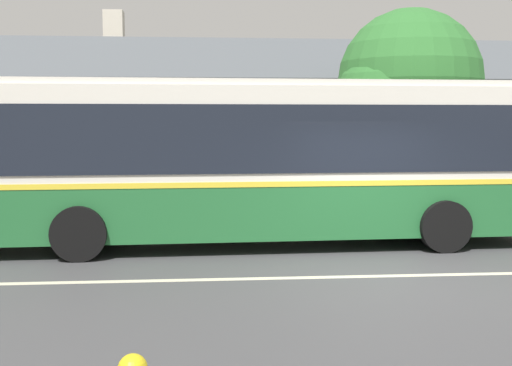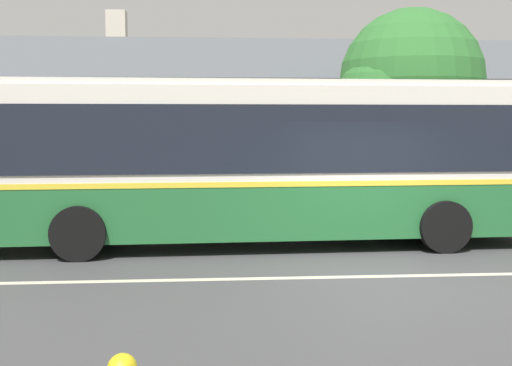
% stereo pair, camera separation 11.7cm
% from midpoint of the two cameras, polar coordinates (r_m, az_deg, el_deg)
% --- Properties ---
extents(ground_plane, '(300.00, 300.00, 0.00)m').
position_cam_midpoint_polar(ground_plane, '(10.71, 12.01, -8.12)').
color(ground_plane, '#424244').
extents(sidewalk_far, '(60.00, 3.00, 0.15)m').
position_cam_midpoint_polar(sidewalk_far, '(16.44, 6.15, -2.95)').
color(sidewalk_far, gray).
rests_on(sidewalk_far, ground).
extents(lane_divider_stripe, '(60.00, 0.16, 0.01)m').
position_cam_midpoint_polar(lane_divider_stripe, '(10.71, 12.01, -8.10)').
color(lane_divider_stripe, beige).
rests_on(lane_divider_stripe, ground).
extents(community_building, '(24.07, 8.58, 6.46)m').
position_cam_midpoint_polar(community_building, '(23.53, 3.57, 4.29)').
color(community_building, beige).
rests_on(community_building, ground).
extents(transit_bus, '(11.82, 3.03, 3.27)m').
position_cam_midpoint_polar(transit_bus, '(12.94, -0.25, 2.25)').
color(transit_bus, '#236633').
rests_on(transit_bus, ground).
extents(bench_down_street, '(1.84, 0.51, 0.94)m').
position_cam_midpoint_polar(bench_down_street, '(16.17, -14.58, -1.45)').
color(bench_down_street, brown).
rests_on(bench_down_street, sidewalk_far).
extents(street_tree_primary, '(4.05, 3.87, 5.50)m').
position_cam_midpoint_polar(street_tree_primary, '(17.88, 13.31, 8.28)').
color(street_tree_primary, '#4C3828').
rests_on(street_tree_primary, ground).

